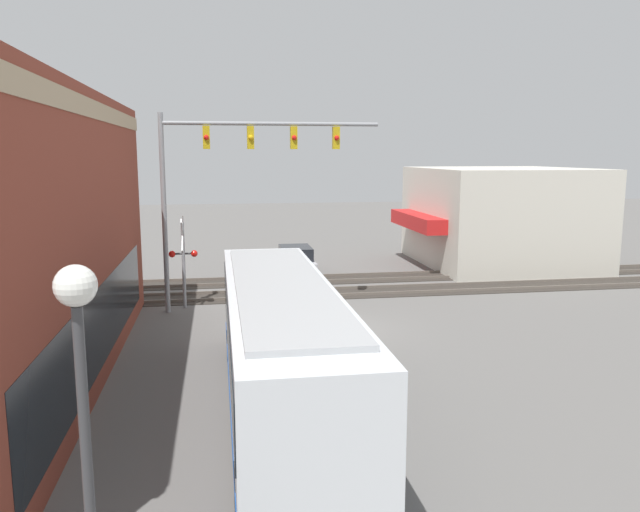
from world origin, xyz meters
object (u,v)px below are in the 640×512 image
crossing_signal (183,254)px  parked_car_silver (295,261)px  city_bus (281,341)px  streetlamp (87,460)px

crossing_signal → parked_car_silver: crossing_signal is taller
city_bus → crossing_signal: bearing=14.5°
parked_car_silver → streetlamp: bearing=168.2°
streetlamp → parked_car_silver: (26.40, -5.50, -2.45)m
city_bus → crossing_signal: 11.65m
city_bus → crossing_signal: crossing_signal is taller
city_bus → streetlamp: 8.77m
streetlamp → parked_car_silver: streetlamp is taller
crossing_signal → streetlamp: bearing=-179.9°
crossing_signal → parked_car_silver: bearing=-38.5°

